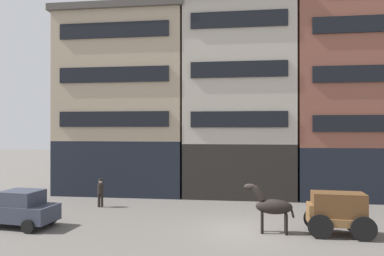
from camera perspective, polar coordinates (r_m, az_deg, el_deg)
The scene contains 8 objects.
ground_plane at distance 17.28m, azimuth 8.80°, elevation -16.69°, with size 120.00×120.00×0.00m, color #605B56.
building_far_left at distance 28.05m, azimuth -10.74°, elevation 4.24°, with size 10.09×7.08×14.09m.
building_center_left at distance 26.74m, azimuth 7.74°, elevation 5.04°, with size 8.33×7.08×14.62m.
building_center_right at distance 28.46m, azimuth 26.43°, elevation 7.31°, with size 10.47×7.08×17.16m.
cargo_wagon at distance 17.42m, azimuth 23.20°, elevation -12.64°, with size 3.00×1.70×1.98m.
draft_horse at distance 16.84m, azimuth 13.26°, elevation -12.66°, with size 2.35×0.72×2.30m.
sedan_dark at distance 19.50m, azimuth -26.93°, elevation -12.00°, with size 3.86×2.20×1.83m.
pedestrian_officer at distance 22.46m, azimuth -15.13°, elevation -10.26°, with size 0.42×0.42×1.79m.
Camera 1 is at (-0.50, -16.57, 4.90)m, focal length 31.74 mm.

